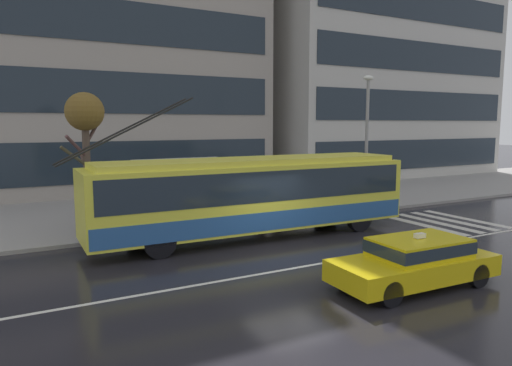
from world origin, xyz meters
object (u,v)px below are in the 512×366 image
object	(u,v)px
taxi_oncoming_near	(416,260)
street_tree_bare	(85,118)
pedestrian_at_shelter	(261,176)
street_lamp	(367,129)
trolleybus	(254,194)
pedestrian_approaching_curb	(160,188)
bus_shelter	(180,175)

from	to	relation	value
taxi_oncoming_near	street_tree_bare	xyz separation A→B (m)	(-6.46, 10.35, 3.70)
pedestrian_at_shelter	street_lamp	xyz separation A→B (m)	(5.13, -1.49, 2.16)
street_tree_bare	pedestrian_at_shelter	bearing A→B (deg)	3.09
pedestrian_at_shelter	trolleybus	bearing A→B (deg)	-122.21
trolleybus	taxi_oncoming_near	world-z (taller)	trolleybus
pedestrian_at_shelter	street_tree_bare	distance (m)	8.28
pedestrian_approaching_curb	street_tree_bare	xyz separation A→B (m)	(-2.54, 1.04, 2.70)
street_lamp	street_tree_bare	bearing A→B (deg)	175.28
taxi_oncoming_near	pedestrian_approaching_curb	bearing A→B (deg)	112.82
street_tree_bare	trolleybus	bearing A→B (deg)	-34.52
taxi_oncoming_near	pedestrian_approaching_curb	distance (m)	10.15
taxi_oncoming_near	street_lamp	size ratio (longest dim) A/B	0.71
taxi_oncoming_near	pedestrian_at_shelter	world-z (taller)	pedestrian_at_shelter
pedestrian_approaching_curb	street_tree_bare	bearing A→B (deg)	157.77
taxi_oncoming_near	street_lamp	world-z (taller)	street_lamp
taxi_oncoming_near	street_tree_bare	distance (m)	12.74
taxi_oncoming_near	bus_shelter	world-z (taller)	bus_shelter
trolleybus	pedestrian_approaching_curb	distance (m)	3.78
trolleybus	street_lamp	bearing A→B (deg)	18.44
trolleybus	pedestrian_at_shelter	xyz separation A→B (m)	(2.56, 4.06, 0.15)
trolleybus	street_lamp	distance (m)	8.42
bus_shelter	street_tree_bare	world-z (taller)	street_tree_bare
trolleybus	bus_shelter	distance (m)	3.81
trolleybus	pedestrian_approaching_curb	world-z (taller)	trolleybus
bus_shelter	pedestrian_approaching_curb	bearing A→B (deg)	-143.58
pedestrian_at_shelter	street_lamp	size ratio (longest dim) A/B	0.32
bus_shelter	pedestrian_approaching_curb	xyz separation A→B (m)	(-1.10, -0.81, -0.39)
taxi_oncoming_near	pedestrian_approaching_curb	world-z (taller)	pedestrian_approaching_curb
trolleybus	bus_shelter	size ratio (longest dim) A/B	3.40
bus_shelter	pedestrian_approaching_curb	world-z (taller)	bus_shelter
bus_shelter	street_lamp	distance (m)	9.55
bus_shelter	street_tree_bare	distance (m)	4.32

